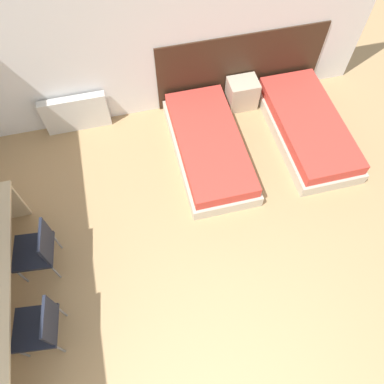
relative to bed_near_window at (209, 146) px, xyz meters
name	(u,v)px	position (x,y,z in m)	size (l,w,h in m)	color
wall_back	(156,31)	(-0.46, 1.07, 1.18)	(6.17, 0.05, 2.70)	white
headboard_panel	(240,67)	(0.75, 1.03, 0.39)	(2.53, 0.03, 1.12)	#382316
bed_near_window	(209,146)	(0.00, 0.00, 0.00)	(0.94, 2.00, 0.36)	beige
bed_near_door	(307,127)	(1.49, 0.00, 0.00)	(0.94, 2.00, 0.36)	beige
nightstand	(242,93)	(0.75, 0.83, 0.06)	(0.44, 0.35, 0.47)	beige
radiator	(76,114)	(-1.76, 0.95, 0.12)	(0.94, 0.12, 0.59)	silver
chair_near_laptop	(37,249)	(-2.32, -1.15, 0.28)	(0.48, 0.48, 0.82)	black
chair_near_notebook	(40,326)	(-2.32, -2.00, 0.28)	(0.49, 0.49, 0.82)	black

